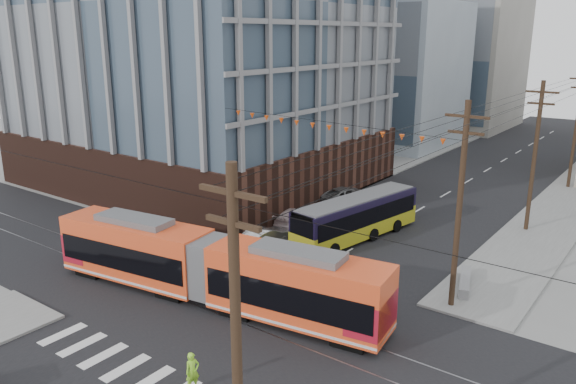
% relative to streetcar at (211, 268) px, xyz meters
% --- Properties ---
extents(ground, '(160.00, 160.00, 0.00)m').
position_rel_streetcar_xyz_m(ground, '(2.29, -3.93, -1.92)').
color(ground, slate).
extents(office_building, '(30.00, 25.00, 28.60)m').
position_rel_streetcar_xyz_m(office_building, '(-19.71, 19.07, 12.38)').
color(office_building, '#381E16').
rests_on(office_building, ground).
extents(bg_bldg_nw_near, '(18.00, 16.00, 18.00)m').
position_rel_streetcar_xyz_m(bg_bldg_nw_near, '(-14.71, 48.07, 7.08)').
color(bg_bldg_nw_near, '#8C99A5').
rests_on(bg_bldg_nw_near, ground).
extents(bg_bldg_nw_far, '(16.00, 18.00, 20.00)m').
position_rel_streetcar_xyz_m(bg_bldg_nw_far, '(-11.71, 68.07, 8.08)').
color(bg_bldg_nw_far, gray).
rests_on(bg_bldg_nw_far, ground).
extents(utility_pole_near, '(0.30, 0.30, 11.00)m').
position_rel_streetcar_xyz_m(utility_pole_near, '(10.79, -9.93, 3.58)').
color(utility_pole_near, black).
rests_on(utility_pole_near, ground).
extents(streetcar, '(20.16, 5.55, 3.85)m').
position_rel_streetcar_xyz_m(streetcar, '(0.00, 0.00, 0.00)').
color(streetcar, '#F34D21').
rests_on(streetcar, ground).
extents(city_bus, '(4.24, 11.32, 3.14)m').
position_rel_streetcar_xyz_m(city_bus, '(1.46, 13.20, -0.35)').
color(city_bus, black).
rests_on(city_bus, ground).
extents(parked_car_silver, '(1.93, 4.40, 1.40)m').
position_rel_streetcar_xyz_m(parked_car_silver, '(-2.69, 7.99, -1.22)').
color(parked_car_silver, '#A7A7A7').
rests_on(parked_car_silver, ground).
extents(parked_car_white, '(2.52, 4.67, 1.29)m').
position_rel_streetcar_xyz_m(parked_car_white, '(-3.79, 12.96, -1.28)').
color(parked_car_white, beige).
rests_on(parked_car_white, ground).
extents(parked_car_grey, '(3.85, 5.67, 1.44)m').
position_rel_streetcar_xyz_m(parked_car_grey, '(-3.49, 20.19, -1.20)').
color(parked_car_grey, slate).
rests_on(parked_car_grey, ground).
extents(pedestrian, '(0.57, 0.70, 1.65)m').
position_rel_streetcar_xyz_m(pedestrian, '(4.97, -6.24, -1.10)').
color(pedestrian, '#93E12C').
rests_on(pedestrian, ground).
extents(jersey_barrier, '(1.86, 3.69, 0.72)m').
position_rel_streetcar_xyz_m(jersey_barrier, '(10.59, 9.68, -1.56)').
color(jersey_barrier, slate).
rests_on(jersey_barrier, ground).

